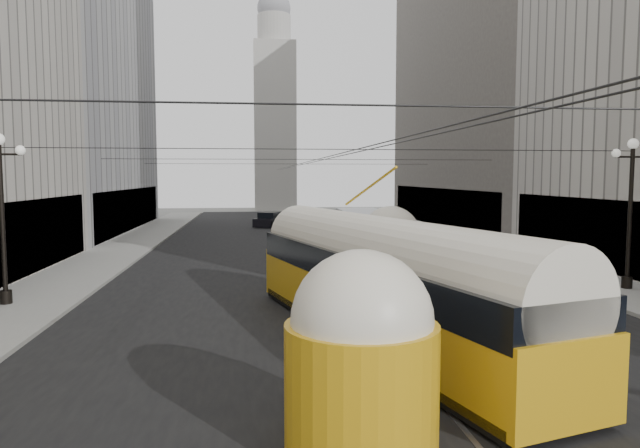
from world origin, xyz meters
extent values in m
cube|color=black|center=(0.00, 32.50, 0.00)|extent=(20.00, 85.00, 0.02)
cube|color=gray|center=(-12.00, 36.00, 0.07)|extent=(4.00, 72.00, 0.15)
cube|color=gray|center=(12.00, 36.00, 0.07)|extent=(4.00, 72.00, 0.15)
cube|color=gray|center=(-0.75, 32.50, 0.00)|extent=(0.12, 85.00, 0.04)
cube|color=gray|center=(0.75, 32.50, 0.00)|extent=(0.12, 85.00, 0.04)
cube|color=black|center=(-14.05, 24.00, 2.00)|extent=(0.10, 18.00, 3.60)
cube|color=#999999|center=(-20.00, 48.00, 14.00)|extent=(12.00, 28.00, 28.00)
cube|color=black|center=(-14.05, 48.00, 2.00)|extent=(0.10, 25.20, 3.60)
cube|color=black|center=(14.05, 22.00, 2.00)|extent=(0.10, 18.00, 3.60)
cube|color=#514C47|center=(20.00, 48.00, 16.00)|extent=(12.00, 32.00, 32.00)
cube|color=black|center=(14.05, 48.00, 2.00)|extent=(0.10, 28.80, 3.60)
cube|color=#B2AFA8|center=(0.00, 80.00, 12.00)|extent=(6.00, 6.00, 24.00)
cylinder|color=#B2AFA8|center=(0.00, 80.00, 26.00)|extent=(4.80, 4.80, 4.00)
sphere|color=gray|center=(0.00, 80.00, 28.96)|extent=(4.80, 4.80, 4.80)
cylinder|color=black|center=(-12.60, 18.00, 3.15)|extent=(0.18, 0.18, 6.00)
cylinder|color=black|center=(-12.60, 18.00, 0.40)|extent=(0.44, 0.44, 0.50)
sphere|color=white|center=(-11.85, 18.00, 5.90)|extent=(0.36, 0.36, 0.36)
cylinder|color=black|center=(12.60, 18.00, 3.15)|extent=(0.18, 0.18, 6.00)
cylinder|color=black|center=(12.60, 18.00, 0.40)|extent=(0.44, 0.44, 0.50)
cylinder|color=black|center=(12.60, 18.00, 5.75)|extent=(1.60, 0.08, 0.08)
sphere|color=white|center=(12.60, 18.00, 6.30)|extent=(0.44, 0.44, 0.44)
sphere|color=white|center=(11.85, 18.00, 5.90)|extent=(0.36, 0.36, 0.36)
cylinder|color=black|center=(0.00, 4.00, 6.00)|extent=(25.00, 0.03, 0.03)
cylinder|color=black|center=(0.00, 18.00, 6.00)|extent=(25.00, 0.03, 0.03)
cylinder|color=black|center=(0.00, 32.00, 6.00)|extent=(25.00, 0.03, 0.03)
cylinder|color=black|center=(0.00, 46.00, 6.00)|extent=(25.00, 0.03, 0.03)
cylinder|color=black|center=(0.00, 36.00, 5.80)|extent=(0.03, 72.00, 0.03)
cylinder|color=black|center=(0.40, 36.00, 5.80)|extent=(0.03, 72.00, 0.03)
cube|color=#CE9611|center=(0.50, 12.06, 1.09)|extent=(6.57, 14.76, 1.77)
cube|color=black|center=(0.50, 12.06, 0.26)|extent=(6.45, 14.33, 0.31)
cube|color=black|center=(0.50, 12.06, 2.24)|extent=(6.53, 14.55, 0.88)
cylinder|color=silver|center=(0.50, 12.06, 2.55)|extent=(6.21, 14.46, 2.39)
cylinder|color=#CE9611|center=(-1.46, 5.15, 1.20)|extent=(2.71, 2.71, 2.39)
sphere|color=silver|center=(-1.46, 5.15, 2.45)|extent=(2.50, 2.50, 2.50)
cylinder|color=#CE9611|center=(2.46, 18.98, 1.20)|extent=(2.71, 2.71, 2.39)
sphere|color=silver|center=(2.46, 18.98, 2.45)|extent=(2.50, 2.50, 2.50)
sphere|color=#FFF2BF|center=(-1.77, 4.04, 0.88)|extent=(0.36, 0.36, 0.36)
cube|color=#9B9DA0|center=(3.04, 25.78, 1.49)|extent=(2.61, 11.57, 2.88)
cube|color=black|center=(3.04, 25.78, 1.97)|extent=(2.62, 11.17, 1.06)
cube|color=black|center=(3.04, 20.07, 1.83)|extent=(2.21, 0.14, 1.35)
cylinder|color=black|center=(1.84, 21.92, 0.48)|extent=(0.30, 0.96, 0.96)
cylinder|color=black|center=(4.24, 21.92, 0.48)|extent=(0.30, 0.96, 0.96)
cylinder|color=black|center=(1.84, 29.64, 0.48)|extent=(0.30, 0.96, 0.96)
cylinder|color=black|center=(4.24, 29.64, 0.48)|extent=(0.30, 0.96, 0.96)
cube|color=silver|center=(2.77, 40.33, 0.47)|extent=(2.30, 4.62, 0.79)
cube|color=black|center=(2.77, 40.33, 1.03)|extent=(1.86, 2.61, 0.75)
cylinder|color=black|center=(1.94, 38.81, 0.32)|extent=(0.22, 0.63, 0.63)
cylinder|color=black|center=(3.59, 38.81, 0.32)|extent=(0.22, 0.63, 0.63)
cylinder|color=black|center=(1.94, 41.84, 0.32)|extent=(0.22, 0.63, 0.63)
cylinder|color=black|center=(3.59, 41.84, 0.32)|extent=(0.22, 0.63, 0.63)
cube|color=black|center=(-1.67, 51.50, 0.48)|extent=(3.39, 4.88, 0.80)
cube|color=black|center=(-1.67, 51.50, 1.05)|extent=(2.43, 2.91, 0.76)
cylinder|color=black|center=(-2.50, 49.97, 0.32)|extent=(0.22, 0.64, 0.64)
cylinder|color=black|center=(-0.83, 49.97, 0.32)|extent=(0.22, 0.64, 0.64)
cylinder|color=black|center=(-2.50, 53.04, 0.32)|extent=(0.22, 0.64, 0.64)
cylinder|color=black|center=(-0.83, 53.04, 0.32)|extent=(0.22, 0.64, 0.64)
imported|color=gray|center=(10.93, 18.52, 1.00)|extent=(0.93, 0.69, 1.71)
camera|label=1|loc=(-3.32, -4.41, 4.96)|focal=32.00mm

